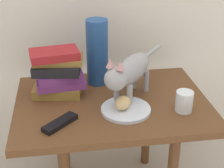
% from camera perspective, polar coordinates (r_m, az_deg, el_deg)
% --- Properties ---
extents(side_table, '(0.81, 0.58, 0.53)m').
position_cam_1_polar(side_table, '(1.50, 0.00, -5.21)').
color(side_table, brown).
rests_on(side_table, ground).
extents(plate, '(0.20, 0.20, 0.01)m').
position_cam_1_polar(plate, '(1.38, 2.31, -4.27)').
color(plate, silver).
rests_on(plate, side_table).
extents(bread_roll, '(0.09, 0.10, 0.05)m').
position_cam_1_polar(bread_roll, '(1.37, 1.79, -3.16)').
color(bread_roll, '#E0BC7A').
rests_on(bread_roll, plate).
extents(cat, '(0.32, 0.39, 0.23)m').
position_cam_1_polar(cat, '(1.41, 2.94, 2.13)').
color(cat, '#99999E').
rests_on(cat, side_table).
extents(book_stack, '(0.24, 0.16, 0.21)m').
position_cam_1_polar(book_stack, '(1.48, -9.00, 1.82)').
color(book_stack, olive).
rests_on(book_stack, side_table).
extents(green_vase, '(0.10, 0.10, 0.30)m').
position_cam_1_polar(green_vase, '(1.56, -2.47, 5.30)').
color(green_vase, navy).
rests_on(green_vase, side_table).
extents(candle_jar, '(0.07, 0.07, 0.08)m').
position_cam_1_polar(candle_jar, '(1.40, 11.90, -3.01)').
color(candle_jar, silver).
rests_on(candle_jar, side_table).
extents(tv_remote, '(0.14, 0.13, 0.02)m').
position_cam_1_polar(tv_remote, '(1.31, -8.64, -6.43)').
color(tv_remote, black).
rests_on(tv_remote, side_table).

